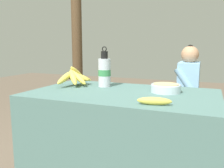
# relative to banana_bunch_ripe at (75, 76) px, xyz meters

# --- Properties ---
(market_counter) EXTENTS (1.19, 0.72, 0.77)m
(market_counter) POSITION_rel_banana_bunch_ripe_xyz_m (0.41, -0.10, -0.46)
(market_counter) COLOR #4C706B
(market_counter) RESTS_ON ground_plane
(banana_bunch_ripe) EXTENTS (0.19, 0.33, 0.16)m
(banana_bunch_ripe) POSITION_rel_banana_bunch_ripe_xyz_m (0.00, 0.00, 0.00)
(banana_bunch_ripe) COLOR #4C381E
(banana_bunch_ripe) RESTS_ON market_counter
(serving_bowl) EXTENTS (0.19, 0.19, 0.06)m
(serving_bowl) POSITION_rel_banana_bunch_ripe_xyz_m (0.67, 0.01, -0.04)
(serving_bowl) COLOR silver
(serving_bowl) RESTS_ON market_counter
(water_bottle) EXTENTS (0.09, 0.09, 0.29)m
(water_bottle) POSITION_rel_banana_bunch_ripe_xyz_m (0.22, 0.05, 0.04)
(water_bottle) COLOR silver
(water_bottle) RESTS_ON market_counter
(loose_banana_front) EXTENTS (0.18, 0.07, 0.04)m
(loose_banana_front) POSITION_rel_banana_bunch_ripe_xyz_m (0.68, -0.35, -0.05)
(loose_banana_front) COLOR #E0C64C
(loose_banana_front) RESTS_ON market_counter
(wooden_bench) EXTENTS (1.67, 0.32, 0.43)m
(wooden_bench) POSITION_rel_banana_bunch_ripe_xyz_m (0.61, 1.01, -0.48)
(wooden_bench) COLOR brown
(wooden_bench) RESTS_ON ground_plane
(seated_vendor) EXTENTS (0.40, 0.39, 1.08)m
(seated_vendor) POSITION_rel_banana_bunch_ripe_xyz_m (0.69, 0.97, -0.22)
(seated_vendor) COLOR #473828
(seated_vendor) RESTS_ON ground_plane
(banana_bunch_green) EXTENTS (0.17, 0.27, 0.14)m
(banana_bunch_green) POSITION_rel_banana_bunch_ripe_xyz_m (0.18, 1.01, -0.34)
(banana_bunch_green) COLOR #4C381E
(banana_bunch_green) RESTS_ON wooden_bench
(support_post_near) EXTENTS (0.14, 0.14, 2.26)m
(support_post_near) POSITION_rel_banana_bunch_ripe_xyz_m (-0.73, 1.28, 0.29)
(support_post_near) COLOR #4C3823
(support_post_near) RESTS_ON ground_plane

